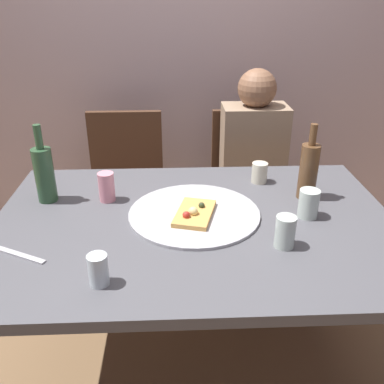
# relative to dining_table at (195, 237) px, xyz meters

# --- Properties ---
(ground_plane) EXTENTS (8.00, 8.00, 0.00)m
(ground_plane) POSITION_rel_dining_table_xyz_m (0.00, 0.00, -0.68)
(ground_plane) COLOR brown
(back_wall) EXTENTS (6.00, 0.10, 2.60)m
(back_wall) POSITION_rel_dining_table_xyz_m (0.00, 1.39, 0.62)
(back_wall) COLOR #B29EA3
(back_wall) RESTS_ON ground_plane
(dining_table) EXTENTS (1.53, 1.05, 0.75)m
(dining_table) POSITION_rel_dining_table_xyz_m (0.00, 0.00, 0.00)
(dining_table) COLOR #4C4C51
(dining_table) RESTS_ON ground_plane
(pizza_tray) EXTENTS (0.51, 0.51, 0.01)m
(pizza_tray) POSITION_rel_dining_table_xyz_m (-0.00, 0.05, 0.08)
(pizza_tray) COLOR #ADADB2
(pizza_tray) RESTS_ON dining_table
(pizza_slice_last) EXTENTS (0.18, 0.25, 0.05)m
(pizza_slice_last) POSITION_rel_dining_table_xyz_m (-0.00, 0.02, 0.10)
(pizza_slice_last) COLOR tan
(pizza_slice_last) RESTS_ON pizza_tray
(wine_bottle) EXTENTS (0.08, 0.08, 0.32)m
(wine_bottle) POSITION_rel_dining_table_xyz_m (-0.60, 0.20, 0.19)
(wine_bottle) COLOR #2D5133
(wine_bottle) RESTS_ON dining_table
(beer_bottle) EXTENTS (0.08, 0.08, 0.32)m
(beer_bottle) POSITION_rel_dining_table_xyz_m (0.48, 0.18, 0.20)
(beer_bottle) COLOR brown
(beer_bottle) RESTS_ON dining_table
(tumbler_near) EXTENTS (0.07, 0.07, 0.11)m
(tumbler_near) POSITION_rel_dining_table_xyz_m (0.30, -0.19, 0.13)
(tumbler_near) COLOR #B7C6BC
(tumbler_near) RESTS_ON dining_table
(tumbler_far) EXTENTS (0.07, 0.07, 0.09)m
(tumbler_far) POSITION_rel_dining_table_xyz_m (0.31, 0.34, 0.12)
(tumbler_far) COLOR beige
(tumbler_far) RESTS_ON dining_table
(wine_glass) EXTENTS (0.08, 0.08, 0.11)m
(wine_glass) POSITION_rel_dining_table_xyz_m (0.44, 0.02, 0.13)
(wine_glass) COLOR #B7C6BC
(wine_glass) RESTS_ON dining_table
(short_glass) EXTENTS (0.06, 0.06, 0.10)m
(short_glass) POSITION_rel_dining_table_xyz_m (-0.30, -0.36, 0.12)
(short_glass) COLOR silver
(short_glass) RESTS_ON dining_table
(soda_can) EXTENTS (0.07, 0.07, 0.12)m
(soda_can) POSITION_rel_dining_table_xyz_m (-0.35, 0.19, 0.13)
(soda_can) COLOR pink
(soda_can) RESTS_ON dining_table
(table_knife) EXTENTS (0.20, 0.12, 0.01)m
(table_knife) POSITION_rel_dining_table_xyz_m (-0.60, -0.20, 0.07)
(table_knife) COLOR #B7B7BC
(table_knife) RESTS_ON dining_table
(chair_left) EXTENTS (0.44, 0.44, 0.90)m
(chair_left) POSITION_rel_dining_table_xyz_m (-0.37, 0.92, -0.17)
(chair_left) COLOR #472D1E
(chair_left) RESTS_ON ground_plane
(chair_right) EXTENTS (0.44, 0.44, 0.90)m
(chair_right) POSITION_rel_dining_table_xyz_m (0.38, 0.92, -0.17)
(chair_right) COLOR #472D1E
(chair_right) RESTS_ON ground_plane
(guest_in_sweater) EXTENTS (0.36, 0.56, 1.17)m
(guest_in_sweater) POSITION_rel_dining_table_xyz_m (0.38, 0.77, -0.04)
(guest_in_sweater) COLOR #937A60
(guest_in_sweater) RESTS_ON ground_plane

